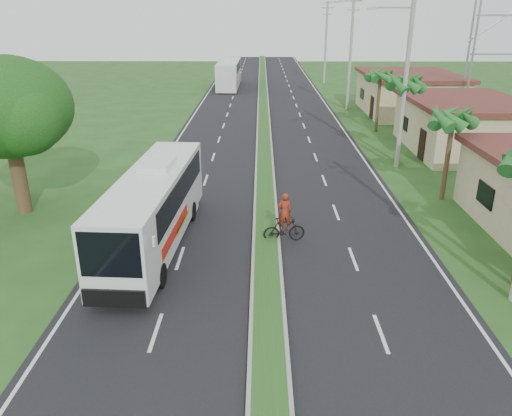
{
  "coord_description": "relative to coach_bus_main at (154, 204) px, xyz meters",
  "views": [
    {
      "loc": [
        -0.25,
        -12.96,
        9.32
      ],
      "look_at": [
        -0.44,
        6.04,
        1.8
      ],
      "focal_mm": 35.0,
      "sensor_mm": 36.0,
      "label": 1
    }
  ],
  "objects": [
    {
      "name": "utility_pole_b",
      "position": [
        13.14,
        11.77,
        4.37
      ],
      "size": [
        3.2,
        0.28,
        12.0
      ],
      "color": "gray",
      "rests_on": "ground"
    },
    {
      "name": "ground",
      "position": [
        4.67,
        -6.23,
        -1.89
      ],
      "size": [
        180.0,
        180.0,
        0.0
      ],
      "primitive_type": "plane",
      "color": "#264619",
      "rests_on": "ground"
    },
    {
      "name": "motorcyclist",
      "position": [
        5.44,
        0.44,
        -1.11
      ],
      "size": [
        1.87,
        0.76,
        2.21
      ],
      "rotation": [
        0.0,
        0.0,
        0.14
      ],
      "color": "black",
      "rests_on": "ground"
    },
    {
      "name": "coach_bus_far",
      "position": [
        0.28,
        47.05,
        0.01
      ],
      "size": [
        2.63,
        11.55,
        3.36
      ],
      "rotation": [
        0.0,
        0.0,
        -0.01
      ],
      "color": "silver",
      "rests_on": "ground"
    },
    {
      "name": "palm_verge_c",
      "position": [
        13.47,
        12.77,
        3.23
      ],
      "size": [
        2.4,
        2.4,
        5.85
      ],
      "color": "#473321",
      "rests_on": "ground"
    },
    {
      "name": "lane_edge_right",
      "position": [
        11.37,
        13.77,
        -1.89
      ],
      "size": [
        0.12,
        160.0,
        0.01
      ],
      "primitive_type": "cube",
      "color": "silver",
      "rests_on": "ground"
    },
    {
      "name": "utility_pole_d",
      "position": [
        13.17,
        51.77,
        3.53
      ],
      "size": [
        1.6,
        0.28,
        10.5
      ],
      "color": "gray",
      "rests_on": "ground"
    },
    {
      "name": "shop_mid",
      "position": [
        18.67,
        15.77,
        -0.03
      ],
      "size": [
        7.6,
        10.6,
        3.67
      ],
      "color": "tan",
      "rests_on": "ground"
    },
    {
      "name": "road_asphalt",
      "position": [
        4.67,
        13.77,
        -1.88
      ],
      "size": [
        14.0,
        160.0,
        0.02
      ],
      "primitive_type": "cube",
      "color": "black",
      "rests_on": "ground"
    },
    {
      "name": "median_strip",
      "position": [
        4.67,
        13.77,
        -1.79
      ],
      "size": [
        1.2,
        160.0,
        0.18
      ],
      "color": "gray",
      "rests_on": "ground"
    },
    {
      "name": "utility_pole_c",
      "position": [
        13.17,
        31.77,
        3.78
      ],
      "size": [
        1.6,
        0.28,
        11.0
      ],
      "color": "gray",
      "rests_on": "ground"
    },
    {
      "name": "palm_verge_b",
      "position": [
        14.07,
        5.77,
        2.47
      ],
      "size": [
        2.4,
        2.4,
        5.05
      ],
      "color": "#473321",
      "rests_on": "ground"
    },
    {
      "name": "coach_bus_main",
      "position": [
        0.0,
        0.0,
        0.0
      ],
      "size": [
        2.77,
        10.74,
        3.44
      ],
      "rotation": [
        0.0,
        0.0,
        -0.05
      ],
      "color": "silver",
      "rests_on": "ground"
    },
    {
      "name": "lane_edge_left",
      "position": [
        -2.03,
        13.77,
        -1.89
      ],
      "size": [
        0.12,
        160.0,
        0.01
      ],
      "primitive_type": "cube",
      "color": "silver",
      "rests_on": "ground"
    },
    {
      "name": "palm_verge_d",
      "position": [
        13.97,
        21.77,
        2.66
      ],
      "size": [
        2.4,
        2.4,
        5.25
      ],
      "color": "#473321",
      "rests_on": "ground"
    },
    {
      "name": "shop_far",
      "position": [
        18.67,
        29.77,
        0.04
      ],
      "size": [
        8.6,
        11.6,
        3.82
      ],
      "color": "tan",
      "rests_on": "ground"
    },
    {
      "name": "shade_tree",
      "position": [
        -7.44,
        3.79,
        3.14
      ],
      "size": [
        6.3,
        6.0,
        7.54
      ],
      "color": "#473321",
      "rests_on": "ground"
    }
  ]
}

